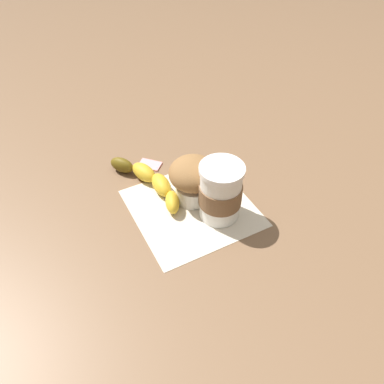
{
  "coord_description": "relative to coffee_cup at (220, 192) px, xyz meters",
  "views": [
    {
      "loc": [
        0.12,
        0.51,
        0.55
      ],
      "look_at": [
        0.0,
        0.0,
        0.04
      ],
      "focal_mm": 35.0,
      "sensor_mm": 36.0,
      "label": 1
    }
  ],
  "objects": [
    {
      "name": "sugar_packet",
      "position": [
        0.11,
        -0.18,
        -0.06
      ],
      "size": [
        0.06,
        0.05,
        0.01
      ],
      "primitive_type": "cube",
      "rotation": [
        0.0,
        0.0,
        5.73
      ],
      "color": "pink",
      "rests_on": "ground_plane"
    },
    {
      "name": "ground_plane",
      "position": [
        0.05,
        -0.03,
        -0.06
      ],
      "size": [
        3.0,
        3.0,
        0.0
      ],
      "primitive_type": "plane",
      "color": "brown"
    },
    {
      "name": "paper_napkin",
      "position": [
        0.05,
        -0.03,
        -0.06
      ],
      "size": [
        0.28,
        0.28,
        0.0
      ],
      "primitive_type": "cube",
      "rotation": [
        0.0,
        0.0,
        0.25
      ],
      "color": "beige",
      "rests_on": "ground_plane"
    },
    {
      "name": "coffee_cup",
      "position": [
        0.0,
        0.0,
        0.0
      ],
      "size": [
        0.08,
        0.08,
        0.12
      ],
      "color": "white",
      "rests_on": "paper_napkin"
    },
    {
      "name": "banana",
      "position": [
        0.12,
        -0.11,
        -0.04
      ],
      "size": [
        0.13,
        0.2,
        0.03
      ],
      "color": "gold",
      "rests_on": "paper_napkin"
    },
    {
      "name": "muffin",
      "position": [
        0.04,
        -0.06,
        -0.0
      ],
      "size": [
        0.1,
        0.1,
        0.1
      ],
      "color": "white",
      "rests_on": "paper_napkin"
    },
    {
      "name": "wooden_stirrer",
      "position": [
        0.15,
        -0.18,
        -0.06
      ],
      "size": [
        0.07,
        0.09,
        0.0
      ],
      "primitive_type": "cube",
      "rotation": [
        0.0,
        0.0,
        5.36
      ],
      "color": "#9E7547",
      "rests_on": "ground_plane"
    }
  ]
}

